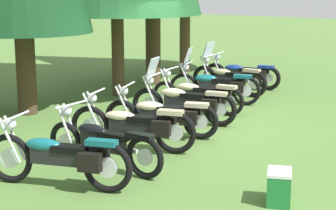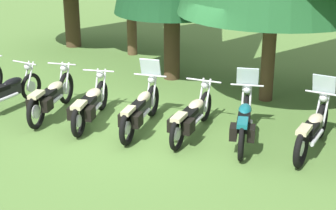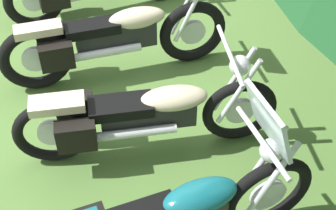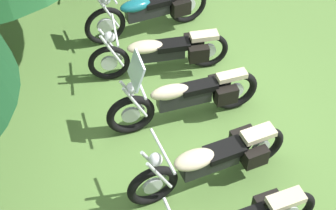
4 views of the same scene
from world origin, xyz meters
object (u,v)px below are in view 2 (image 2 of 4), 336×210
(motorcycle_1, at_px, (7,92))
(motorcycle_6, at_px, (244,121))
(motorcycle_5, at_px, (191,115))
(motorcycle_2, at_px, (51,96))
(motorcycle_7, at_px, (313,129))
(motorcycle_3, at_px, (90,104))
(motorcycle_4, at_px, (140,109))

(motorcycle_1, xyz_separation_m, motorcycle_6, (5.30, 1.44, 0.04))
(motorcycle_1, distance_m, motorcycle_5, 4.40)
(motorcycle_2, relative_size, motorcycle_7, 1.00)
(motorcycle_3, distance_m, motorcycle_5, 2.25)
(motorcycle_5, bearing_deg, motorcycle_2, 93.61)
(motorcycle_4, height_order, motorcycle_5, motorcycle_4)
(motorcycle_7, bearing_deg, motorcycle_4, 101.67)
(motorcycle_7, bearing_deg, motorcycle_5, 100.87)
(motorcycle_1, xyz_separation_m, motorcycle_2, (1.09, 0.32, 0.02))
(motorcycle_2, height_order, motorcycle_6, motorcycle_6)
(motorcycle_5, height_order, motorcycle_7, motorcycle_7)
(motorcycle_5, xyz_separation_m, motorcycle_6, (1.06, 0.26, 0.04))
(motorcycle_5, bearing_deg, motorcycle_7, -84.96)
(motorcycle_3, xyz_separation_m, motorcycle_4, (1.11, 0.33, 0.03))
(motorcycle_2, bearing_deg, motorcycle_1, 84.07)
(motorcycle_3, height_order, motorcycle_7, motorcycle_7)
(motorcycle_1, height_order, motorcycle_4, motorcycle_4)
(motorcycle_1, distance_m, motorcycle_7, 6.79)
(motorcycle_2, bearing_deg, motorcycle_4, -98.71)
(motorcycle_6, distance_m, motorcycle_7, 1.30)
(motorcycle_1, bearing_deg, motorcycle_2, -79.70)
(motorcycle_2, height_order, motorcycle_7, motorcycle_7)
(motorcycle_3, distance_m, motorcycle_4, 1.16)
(motorcycle_3, relative_size, motorcycle_6, 0.99)
(motorcycle_1, relative_size, motorcycle_3, 1.07)
(motorcycle_1, height_order, motorcycle_7, motorcycle_7)
(motorcycle_4, bearing_deg, motorcycle_7, -90.95)
(motorcycle_6, bearing_deg, motorcycle_5, 79.79)
(motorcycle_2, distance_m, motorcycle_4, 2.18)
(motorcycle_2, distance_m, motorcycle_3, 1.03)
(motorcycle_4, relative_size, motorcycle_6, 1.05)
(motorcycle_3, height_order, motorcycle_6, motorcycle_6)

